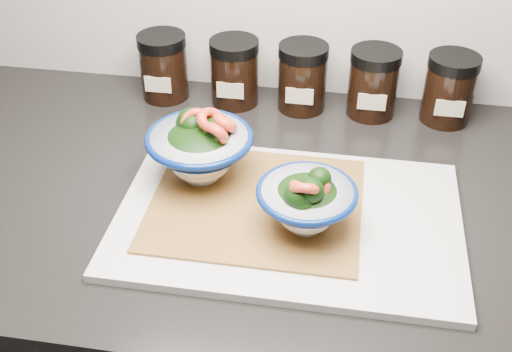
% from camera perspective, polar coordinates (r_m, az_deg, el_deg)
% --- Properties ---
extents(countertop, '(3.50, 0.60, 0.04)m').
position_cam_1_polar(countertop, '(0.92, -2.29, -2.02)').
color(countertop, black).
rests_on(countertop, cabinet).
extents(cutting_board, '(0.45, 0.30, 0.01)m').
position_cam_1_polar(cutting_board, '(0.85, 2.89, -3.77)').
color(cutting_board, beige).
rests_on(cutting_board, countertop).
extents(bamboo_mat, '(0.28, 0.24, 0.00)m').
position_cam_1_polar(bamboo_mat, '(0.86, 0.00, -2.46)').
color(bamboo_mat, '#A87132').
rests_on(bamboo_mat, cutting_board).
extents(bowl_left, '(0.15, 0.15, 0.11)m').
position_cam_1_polar(bowl_left, '(0.88, -4.97, 2.59)').
color(bowl_left, white).
rests_on(bowl_left, bamboo_mat).
extents(bowl_right, '(0.13, 0.13, 0.10)m').
position_cam_1_polar(bowl_right, '(0.80, 4.50, -2.27)').
color(bowl_right, white).
rests_on(bowl_right, bamboo_mat).
extents(spice_jar_a, '(0.08, 0.08, 0.11)m').
position_cam_1_polar(spice_jar_a, '(1.11, -8.21, 9.62)').
color(spice_jar_a, black).
rests_on(spice_jar_a, countertop).
extents(spice_jar_b, '(0.08, 0.08, 0.11)m').
position_cam_1_polar(spice_jar_b, '(1.09, -1.92, 9.23)').
color(spice_jar_b, black).
rests_on(spice_jar_b, countertop).
extents(spice_jar_c, '(0.08, 0.08, 0.11)m').
position_cam_1_polar(spice_jar_c, '(1.07, 4.14, 8.75)').
color(spice_jar_c, black).
rests_on(spice_jar_c, countertop).
extents(spice_jar_d, '(0.08, 0.08, 0.11)m').
position_cam_1_polar(spice_jar_d, '(1.07, 10.38, 8.16)').
color(spice_jar_d, black).
rests_on(spice_jar_d, countertop).
extents(spice_jar_e, '(0.08, 0.08, 0.11)m').
position_cam_1_polar(spice_jar_e, '(1.08, 16.81, 7.44)').
color(spice_jar_e, black).
rests_on(spice_jar_e, countertop).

